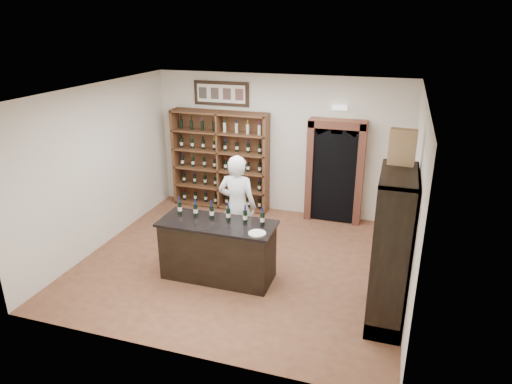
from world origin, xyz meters
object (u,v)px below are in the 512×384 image
wine_shelf (221,160)px  shopkeeper (237,207)px  counter_bottle_0 (180,208)px  wine_crate (402,147)px  side_cabinet (391,272)px  tasting_counter (218,250)px

wine_shelf → shopkeeper: (1.14, -2.09, -0.16)m
counter_bottle_0 → wine_crate: 3.66m
wine_shelf → counter_bottle_0: size_ratio=7.33×
side_cabinet → wine_crate: wine_crate is taller
wine_shelf → wine_crate: bearing=-37.2°
shopkeeper → wine_crate: bearing=162.4°
wine_shelf → tasting_counter: size_ratio=1.17×
tasting_counter → shopkeeper: (0.04, 0.84, 0.45)m
tasting_counter → shopkeeper: shopkeeper is taller
counter_bottle_0 → shopkeeper: shopkeeper is taller
wine_shelf → shopkeeper: bearing=-61.3°
tasting_counter → counter_bottle_0: bearing=169.3°
wine_crate → wine_shelf: bearing=148.7°
wine_shelf → shopkeeper: 2.39m
counter_bottle_0 → side_cabinet: 3.49m
wine_shelf → counter_bottle_0: bearing=-82.3°
side_cabinet → shopkeeper: side_cabinet is taller
counter_bottle_0 → side_cabinet: (3.44, -0.44, -0.35)m
tasting_counter → counter_bottle_0: size_ratio=6.27×
counter_bottle_0 → wine_crate: size_ratio=0.61×
wine_shelf → wine_crate: 4.94m
wine_shelf → tasting_counter: wine_shelf is taller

